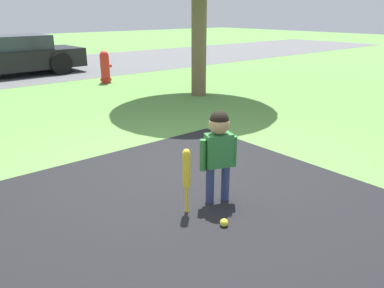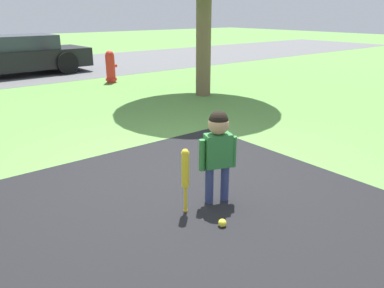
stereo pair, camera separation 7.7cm
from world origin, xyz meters
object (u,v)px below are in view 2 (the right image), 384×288
Objects in this scene: child at (218,144)px; sports_ball at (222,223)px; fire_hydrant at (110,67)px; parked_car at (11,56)px; baseball_bat at (185,172)px.

child is 0.74m from sports_ball.
parked_car reaches higher than fire_hydrant.
baseball_bat is 9.65m from parked_car.
baseball_bat is at bearing -111.55° from fire_hydrant.
sports_ball is 7.57m from fire_hydrant.
fire_hydrant is (2.65, 6.71, -0.01)m from baseball_bat.
child is 12.62× the size of sports_ball.
sports_ball is at bearing -109.72° from fire_hydrant.
sports_ball is 10.06m from parked_car.
child is at bearing -3.66° from baseball_bat.
sports_ball is 0.09× the size of fire_hydrant.
fire_hydrant is (2.27, 6.74, -0.20)m from child.
sports_ball is at bearing 83.17° from parked_car.
child is at bearing 53.88° from sports_ball.
fire_hydrant reaches higher than sports_ball.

